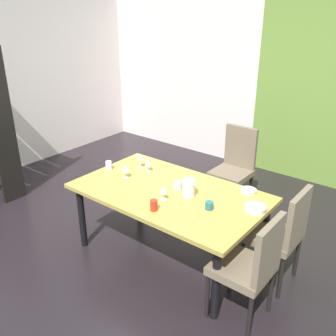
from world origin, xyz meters
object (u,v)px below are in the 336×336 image
(wine_glass_front, at_px, (125,168))
(wine_glass_center, at_px, (140,157))
(serving_bowl_near_shelf, at_px, (256,208))
(cup_corner, at_px, (178,185))
(chair_right_far, at_px, (282,232))
(cup_west, at_px, (154,205))
(chair_head_far, at_px, (235,164))
(serving_bowl_south, at_px, (248,191))
(dining_table, at_px, (169,198))
(wine_glass_right, at_px, (163,190))
(cup_left, at_px, (109,165))
(wine_glass_east, at_px, (148,162))
(chair_right_near, at_px, (252,264))
(pitcher_rear, at_px, (189,188))
(cup_near_window, at_px, (209,205))

(wine_glass_front, bearing_deg, wine_glass_center, 101.74)
(serving_bowl_near_shelf, xyz_separation_m, cup_corner, (-0.79, -0.09, 0.02))
(chair_right_far, relative_size, cup_west, 9.83)
(chair_head_far, xyz_separation_m, serving_bowl_south, (0.62, -0.89, 0.19))
(wine_glass_front, distance_m, cup_corner, 0.60)
(dining_table, bearing_deg, chair_right_far, 15.59)
(wine_glass_center, relative_size, wine_glass_right, 1.16)
(wine_glass_center, relative_size, wine_glass_front, 1.06)
(wine_glass_center, height_order, wine_glass_right, wine_glass_center)
(wine_glass_front, relative_size, cup_left, 1.51)
(wine_glass_east, relative_size, cup_west, 1.64)
(chair_right_near, bearing_deg, dining_table, 74.41)
(wine_glass_east, distance_m, pitcher_rear, 0.70)
(chair_head_far, bearing_deg, cup_left, 58.40)
(wine_glass_center, relative_size, serving_bowl_south, 1.03)
(serving_bowl_near_shelf, bearing_deg, cup_west, -141.90)
(serving_bowl_near_shelf, relative_size, pitcher_rear, 1.12)
(cup_corner, height_order, pitcher_rear, pitcher_rear)
(wine_glass_east, xyz_separation_m, cup_west, (0.59, -0.60, -0.06))
(chair_right_far, height_order, cup_corner, chair_right_far)
(cup_left, distance_m, pitcher_rear, 1.04)
(cup_corner, bearing_deg, pitcher_rear, -17.61)
(chair_right_far, bearing_deg, dining_table, 105.59)
(chair_right_near, height_order, serving_bowl_near_shelf, chair_right_near)
(serving_bowl_south, bearing_deg, wine_glass_front, -157.11)
(dining_table, relative_size, cup_near_window, 25.20)
(serving_bowl_south, bearing_deg, cup_near_window, -103.90)
(cup_corner, bearing_deg, wine_glass_east, 164.47)
(chair_head_far, bearing_deg, wine_glass_east, 67.49)
(wine_glass_east, bearing_deg, chair_head_far, 67.49)
(wine_glass_front, xyz_separation_m, cup_near_window, (1.04, -0.01, -0.07))
(wine_glass_right, bearing_deg, chair_right_near, -6.94)
(chair_right_near, relative_size, cup_corner, 12.06)
(chair_right_near, xyz_separation_m, cup_near_window, (-0.55, 0.23, 0.23))
(chair_right_far, xyz_separation_m, pitcher_rear, (-0.84, -0.27, 0.28))
(cup_west, bearing_deg, serving_bowl_south, 59.02)
(chair_right_far, xyz_separation_m, cup_near_window, (-0.55, -0.35, 0.23))
(dining_table, xyz_separation_m, serving_bowl_south, (0.62, 0.44, 0.09))
(chair_right_near, bearing_deg, wine_glass_center, 71.89)
(wine_glass_right, distance_m, cup_corner, 0.26)
(wine_glass_front, relative_size, wine_glass_east, 0.90)
(dining_table, xyz_separation_m, cup_corner, (0.04, 0.08, 0.11))
(dining_table, relative_size, chair_right_near, 1.90)
(dining_table, height_order, wine_glass_east, wine_glass_east)
(cup_left, bearing_deg, chair_head_far, 58.40)
(cup_corner, height_order, cup_west, cup_west)
(chair_right_far, xyz_separation_m, serving_bowl_near_shelf, (-0.22, -0.12, 0.21))
(dining_table, relative_size, cup_corner, 22.86)
(pitcher_rear, bearing_deg, wine_glass_east, 163.94)
(chair_head_far, relative_size, serving_bowl_south, 6.88)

